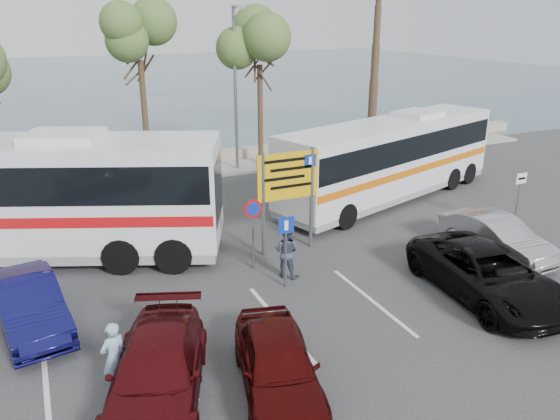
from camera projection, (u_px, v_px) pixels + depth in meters
name	position (u px, v px, depth m)	size (l,w,h in m)	color
ground	(303.00, 297.00, 15.83)	(120.00, 120.00, 0.00)	#303032
kerb_strip	(180.00, 174.00, 27.80)	(44.00, 2.40, 0.15)	gray
seawall	(170.00, 161.00, 29.43)	(48.00, 0.80, 0.60)	gray
sea	(84.00, 81.00, 67.21)	(140.00, 140.00, 0.00)	#384E5A
tree_mid	(139.00, 40.00, 24.99)	(3.20, 3.20, 8.00)	#382619
tree_right	(260.00, 48.00, 27.50)	(3.20, 3.20, 7.40)	#382619
street_lamp_right	(236.00, 82.00, 27.03)	(0.45, 1.15, 8.01)	slate
direction_sign	(288.00, 184.00, 18.14)	(2.20, 0.12, 3.60)	slate
sign_no_stop	(253.00, 223.00, 17.11)	(0.60, 0.08, 2.35)	slate
sign_parking	(286.00, 242.00, 15.94)	(0.50, 0.07, 2.25)	slate
sign_taxi	(519.00, 193.00, 20.46)	(0.50, 0.07, 2.20)	slate
lane_markings	(282.00, 322.00, 14.53)	(12.02, 4.20, 0.01)	silver
coach_bus_left	(9.00, 202.00, 17.79)	(13.76, 8.00, 4.27)	silver
coach_bus_right	(390.00, 161.00, 23.75)	(12.07, 6.01, 3.70)	silver
car_blue	(29.00, 304.00, 14.07)	(1.46, 4.19, 1.38)	#100F49
car_maroon	(157.00, 371.00, 11.45)	(1.90, 4.67, 1.35)	#4C0C10
car_red	(278.00, 364.00, 11.67)	(1.62, 4.03, 1.37)	#410909
suv_black	(487.00, 273.00, 15.64)	(2.45, 5.30, 1.47)	black
car_silver_b	(496.00, 237.00, 18.34)	(1.46, 4.19, 1.38)	gray
pedestrian_near	(114.00, 357.00, 11.67)	(0.60, 0.40, 1.65)	#87A5C4
pedestrian_far	(287.00, 251.00, 16.84)	(0.81, 0.63, 1.67)	#384054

